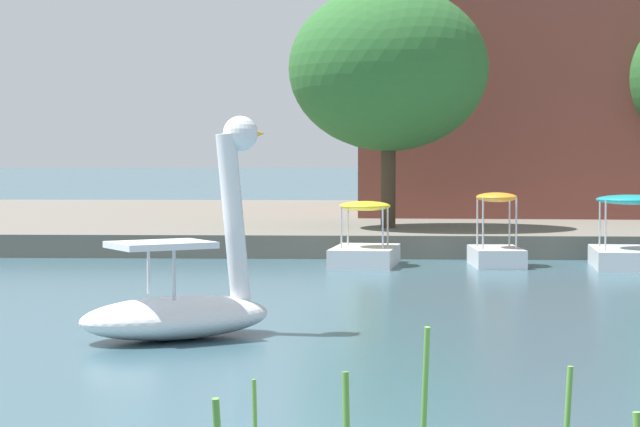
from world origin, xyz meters
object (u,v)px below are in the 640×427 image
at_px(pedal_boat_yellow, 365,247).
at_px(tree_broadleaf_behind_dock, 388,69).
at_px(swan_boat, 183,297).
at_px(pedal_boat_teal, 631,245).
at_px(pedal_boat_orange, 496,244).
at_px(parked_van, 594,181).

height_order(pedal_boat_yellow, tree_broadleaf_behind_dock, tree_broadleaf_behind_dock).
height_order(swan_boat, pedal_boat_teal, swan_boat).
distance_m(pedal_boat_orange, parked_van, 12.54).
height_order(pedal_boat_yellow, pedal_boat_orange, pedal_boat_orange).
height_order(pedal_boat_yellow, parked_van, parked_van).
distance_m(pedal_boat_orange, tree_broadleaf_behind_dock, 6.41).
height_order(pedal_boat_teal, parked_van, parked_van).
xyz_separation_m(swan_boat, pedal_boat_teal, (7.60, 10.09, -0.05)).
xyz_separation_m(pedal_boat_orange, tree_broadleaf_behind_dock, (-2.20, 4.54, 3.96)).
bearing_deg(pedal_boat_teal, tree_broadleaf_behind_dock, 135.48).
bearing_deg(pedal_boat_yellow, pedal_boat_orange, 1.41).
distance_m(pedal_boat_yellow, pedal_boat_orange, 2.73).
relative_size(swan_boat, pedal_boat_orange, 1.46).
bearing_deg(pedal_boat_yellow, parked_van, 60.26).
bearing_deg(swan_boat, pedal_boat_orange, 64.74).
bearing_deg(parked_van, swan_boat, -111.99).
xyz_separation_m(pedal_boat_yellow, pedal_boat_teal, (5.43, -0.22, 0.08)).
bearing_deg(pedal_boat_teal, pedal_boat_orange, 174.01).
distance_m(swan_boat, pedal_boat_orange, 11.47).
bearing_deg(pedal_boat_orange, swan_boat, -115.26).
relative_size(pedal_boat_yellow, pedal_boat_orange, 1.24).
bearing_deg(swan_boat, pedal_boat_yellow, 78.11).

